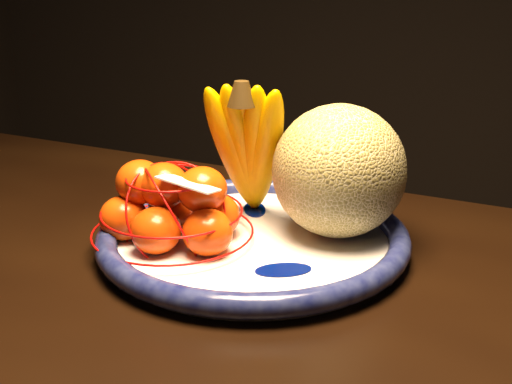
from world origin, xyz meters
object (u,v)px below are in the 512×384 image
(fruit_bowl, at_px, (253,237))
(banana_bunch, at_px, (249,143))
(cantaloupe, at_px, (339,171))
(mandarin_bag, at_px, (172,209))
(dining_table, at_px, (75,347))

(fruit_bowl, relative_size, banana_bunch, 1.89)
(fruit_bowl, height_order, banana_bunch, banana_bunch)
(cantaloupe, distance_m, mandarin_bag, 0.20)
(dining_table, relative_size, fruit_bowl, 4.26)
(fruit_bowl, bearing_deg, cantaloupe, 28.16)
(fruit_bowl, distance_m, cantaloupe, 0.13)
(fruit_bowl, xyz_separation_m, cantaloupe, (0.09, 0.05, 0.08))
(dining_table, distance_m, fruit_bowl, 0.24)
(banana_bunch, bearing_deg, cantaloupe, -14.01)
(dining_table, height_order, cantaloupe, cantaloupe)
(fruit_bowl, distance_m, mandarin_bag, 0.10)
(fruit_bowl, height_order, cantaloupe, cantaloupe)
(dining_table, relative_size, cantaloupe, 9.99)
(dining_table, xyz_separation_m, cantaloupe, (0.25, 0.20, 0.18))
(dining_table, distance_m, mandarin_bag, 0.19)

